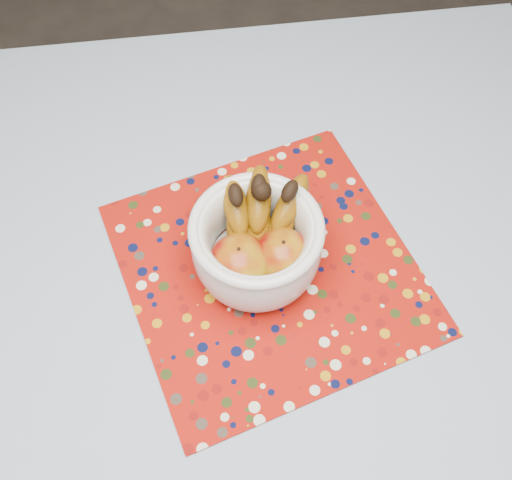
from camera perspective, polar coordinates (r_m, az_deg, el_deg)
The scene contains 4 objects.
table at distance 0.94m, azimuth -2.60°, elevation -11.77°, with size 1.20×1.20×0.75m.
tablecloth at distance 0.87m, azimuth -2.81°, elevation -9.98°, with size 1.32×1.32×0.01m, color slate.
placemat at distance 0.91m, azimuth 1.28°, elevation -2.69°, with size 0.42×0.42×0.00m, color #930F08.
fruit_bowl at distance 0.86m, azimuth 0.35°, elevation 0.34°, with size 0.22×0.21×0.15m.
Camera 1 is at (-0.00, -0.31, 1.56)m, focal length 42.00 mm.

